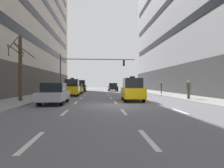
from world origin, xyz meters
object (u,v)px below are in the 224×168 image
at_px(taxi_driving_4, 132,90).
at_px(pedestrian_0, 161,87).
at_px(taxi_driving_0, 72,88).
at_px(taxi_driving_1, 77,88).
at_px(car_driving_5, 81,86).
at_px(car_driving_3, 113,87).
at_px(pedestrian_1, 189,88).
at_px(street_tree_0, 20,67).
at_px(car_driving_2, 54,94).
at_px(traffic_signal_0, 86,66).

height_order(taxi_driving_4, pedestrian_0, taxi_driving_4).
relative_size(taxi_driving_0, taxi_driving_1, 1.03).
bearing_deg(taxi_driving_1, car_driving_5, 90.38).
bearing_deg(car_driving_5, car_driving_3, 16.60).
relative_size(taxi_driving_1, pedestrian_1, 2.49).
distance_m(car_driving_5, street_tree_0, 20.72).
bearing_deg(pedestrian_1, car_driving_2, -169.67).
height_order(taxi_driving_0, taxi_driving_4, taxi_driving_0).
distance_m(car_driving_2, car_driving_5, 21.80).
distance_m(taxi_driving_1, car_driving_2, 14.40).
relative_size(taxi_driving_4, traffic_signal_0, 0.40).
bearing_deg(taxi_driving_1, taxi_driving_4, -62.64).
xyz_separation_m(taxi_driving_0, car_driving_2, (-0.09, -9.24, -0.25)).
height_order(car_driving_3, street_tree_0, street_tree_0).
xyz_separation_m(street_tree_0, pedestrian_1, (15.03, 0.75, -1.85)).
distance_m(car_driving_2, taxi_driving_4, 6.79).
xyz_separation_m(taxi_driving_4, street_tree_0, (-9.64, -0.59, 1.97)).
relative_size(taxi_driving_1, car_driving_5, 0.94).
bearing_deg(car_driving_2, taxi_driving_4, 17.16).
height_order(car_driving_3, taxi_driving_4, taxi_driving_4).
relative_size(traffic_signal_0, pedestrian_0, 6.65).
height_order(car_driving_3, pedestrian_1, pedestrian_1).
distance_m(taxi_driving_0, taxi_driving_1, 5.17).
distance_m(car_driving_2, pedestrian_1, 12.08).
height_order(car_driving_3, car_driving_5, car_driving_5).
height_order(traffic_signal_0, pedestrian_1, traffic_signal_0).
height_order(street_tree_0, pedestrian_0, street_tree_0).
bearing_deg(car_driving_2, pedestrian_0, 40.65).
relative_size(car_driving_2, pedestrian_0, 2.64).
bearing_deg(car_driving_2, car_driving_5, 89.95).
distance_m(taxi_driving_1, pedestrian_1, 17.01).
xyz_separation_m(taxi_driving_0, car_driving_5, (-0.07, 12.57, 0.04)).
bearing_deg(traffic_signal_0, pedestrian_0, -11.22).
bearing_deg(pedestrian_0, car_driving_2, -139.35).
bearing_deg(taxi_driving_0, car_driving_5, 90.33).
bearing_deg(traffic_signal_0, car_driving_3, 66.76).
distance_m(taxi_driving_4, car_driving_5, 20.83).
height_order(taxi_driving_1, car_driving_2, taxi_driving_1).
bearing_deg(car_driving_3, taxi_driving_4, -89.85).
relative_size(taxi_driving_4, pedestrian_1, 2.50).
bearing_deg(taxi_driving_1, street_tree_0, -103.94).
bearing_deg(pedestrian_1, taxi_driving_4, -178.27).
height_order(taxi_driving_1, pedestrian_0, pedestrian_0).
relative_size(taxi_driving_4, car_driving_5, 0.95).
relative_size(car_driving_3, traffic_signal_0, 0.41).
bearing_deg(car_driving_5, pedestrian_0, -43.23).
relative_size(car_driving_3, car_driving_5, 0.97).
xyz_separation_m(car_driving_3, taxi_driving_4, (0.06, -21.71, 0.21)).
bearing_deg(pedestrian_1, car_driving_5, 121.12).
bearing_deg(pedestrian_1, pedestrian_0, 88.21).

